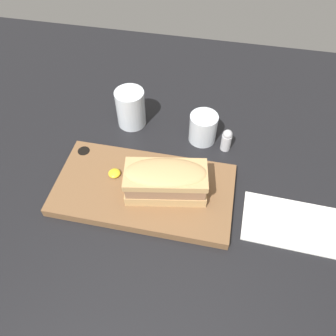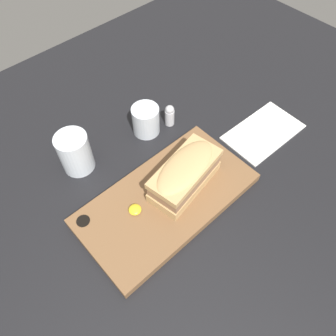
{
  "view_description": "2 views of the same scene",
  "coord_description": "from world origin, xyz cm",
  "px_view_note": "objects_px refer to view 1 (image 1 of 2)",
  "views": [
    {
      "loc": [
        18.61,
        -45.9,
        63.42
      ],
      "look_at": [
        9.99,
        -3.39,
        9.27
      ],
      "focal_mm": 35.0,
      "sensor_mm": 36.0,
      "label": 1
    },
    {
      "loc": [
        -19.32,
        -32.71,
        66.36
      ],
      "look_at": [
        8.64,
        -2.13,
        7.85
      ],
      "focal_mm": 35.0,
      "sensor_mm": 36.0,
      "label": 2
    }
  ],
  "objects_px": {
    "water_glass": "(131,110)",
    "napkin": "(292,224)",
    "sandwich": "(166,180)",
    "salt_shaker": "(227,140)",
    "serving_board": "(144,189)",
    "wine_glass": "(203,129)"
  },
  "relations": [
    {
      "from": "serving_board",
      "to": "wine_glass",
      "type": "distance_m",
      "value": 0.22
    },
    {
      "from": "serving_board",
      "to": "wine_glass",
      "type": "relative_size",
      "value": 5.16
    },
    {
      "from": "water_glass",
      "to": "napkin",
      "type": "bearing_deg",
      "value": -29.59
    },
    {
      "from": "salt_shaker",
      "to": "wine_glass",
      "type": "bearing_deg",
      "value": 160.27
    },
    {
      "from": "wine_glass",
      "to": "water_glass",
      "type": "bearing_deg",
      "value": 173.27
    },
    {
      "from": "water_glass",
      "to": "salt_shaker",
      "type": "distance_m",
      "value": 0.26
    },
    {
      "from": "serving_board",
      "to": "water_glass",
      "type": "height_order",
      "value": "water_glass"
    },
    {
      "from": "serving_board",
      "to": "napkin",
      "type": "height_order",
      "value": "serving_board"
    },
    {
      "from": "wine_glass",
      "to": "salt_shaker",
      "type": "xyz_separation_m",
      "value": [
        0.06,
        -0.02,
        -0.0
      ]
    },
    {
      "from": "serving_board",
      "to": "salt_shaker",
      "type": "relative_size",
      "value": 6.4
    },
    {
      "from": "sandwich",
      "to": "napkin",
      "type": "xyz_separation_m",
      "value": [
        0.27,
        -0.01,
        -0.06
      ]
    },
    {
      "from": "napkin",
      "to": "water_glass",
      "type": "bearing_deg",
      "value": 150.41
    },
    {
      "from": "serving_board",
      "to": "wine_glass",
      "type": "bearing_deg",
      "value": 61.3
    },
    {
      "from": "water_glass",
      "to": "salt_shaker",
      "type": "height_order",
      "value": "water_glass"
    },
    {
      "from": "sandwich",
      "to": "water_glass",
      "type": "height_order",
      "value": "same"
    },
    {
      "from": "napkin",
      "to": "salt_shaker",
      "type": "relative_size",
      "value": 3.37
    },
    {
      "from": "sandwich",
      "to": "salt_shaker",
      "type": "height_order",
      "value": "sandwich"
    },
    {
      "from": "salt_shaker",
      "to": "water_glass",
      "type": "bearing_deg",
      "value": 170.0
    },
    {
      "from": "napkin",
      "to": "salt_shaker",
      "type": "bearing_deg",
      "value": 129.85
    },
    {
      "from": "sandwich",
      "to": "napkin",
      "type": "height_order",
      "value": "sandwich"
    },
    {
      "from": "serving_board",
      "to": "water_glass",
      "type": "bearing_deg",
      "value": 111.92
    },
    {
      "from": "water_glass",
      "to": "wine_glass",
      "type": "relative_size",
      "value": 1.32
    }
  ]
}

